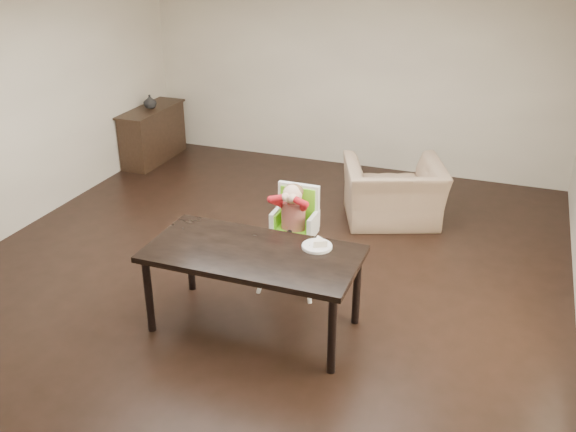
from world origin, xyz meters
name	(u,v)px	position (x,y,z in m)	size (l,w,h in m)	color
ground	(256,277)	(0.00, 0.00, 0.00)	(7.00, 7.00, 0.00)	black
room_walls	(252,96)	(0.00, 0.00, 1.86)	(6.02, 7.02, 2.71)	#BCB29C
dining_table	(253,260)	(0.32, -0.80, 0.67)	(1.80, 0.90, 0.75)	black
high_chair	(294,214)	(0.40, 0.01, 0.75)	(0.45, 0.45, 1.07)	white
plate	(318,245)	(0.81, -0.54, 0.78)	(0.28, 0.28, 0.07)	white
armchair	(394,183)	(0.99, 1.78, 0.49)	(1.11, 0.72, 0.97)	#9B7E62
sideboard	(153,134)	(-2.78, 2.66, 0.40)	(0.44, 1.26, 0.79)	black
vase	(150,102)	(-2.78, 2.66, 0.88)	(0.19, 0.19, 0.19)	#99999E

